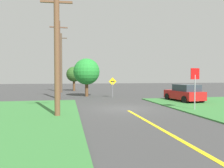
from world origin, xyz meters
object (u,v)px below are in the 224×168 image
at_px(utility_pole_far, 61,62).
at_px(oak_tree_left, 74,74).
at_px(stop_sign, 195,81).
at_px(direction_sign, 113,85).
at_px(car_on_crossroad, 184,93).
at_px(utility_pole_mid, 59,59).
at_px(utility_pole_near, 57,53).
at_px(pine_tree_center, 87,72).

height_order(utility_pole_far, oak_tree_left, utility_pole_far).
distance_m(stop_sign, direction_sign, 10.98).
relative_size(car_on_crossroad, utility_pole_mid, 0.54).
xyz_separation_m(utility_pole_near, utility_pole_far, (-0.44, 20.04, 0.76)).
distance_m(stop_sign, utility_pole_far, 21.81).
relative_size(stop_sign, utility_pole_far, 0.33).
bearing_deg(car_on_crossroad, utility_pole_far, 34.46).
distance_m(utility_pole_far, oak_tree_left, 4.26).
height_order(stop_sign, oak_tree_left, oak_tree_left).
xyz_separation_m(utility_pole_near, direction_sign, (5.49, 10.94, -2.29)).
relative_size(utility_pole_near, utility_pole_far, 0.82).
height_order(direction_sign, pine_tree_center, pine_tree_center).
height_order(utility_pole_mid, utility_pole_far, utility_pole_far).
distance_m(stop_sign, pine_tree_center, 13.84).
relative_size(utility_pole_mid, direction_sign, 3.56).
height_order(utility_pole_far, pine_tree_center, utility_pole_far).
distance_m(stop_sign, utility_pole_near, 9.36).
bearing_deg(direction_sign, utility_pole_far, 123.12).
bearing_deg(oak_tree_left, pine_tree_center, -83.38).
xyz_separation_m(stop_sign, utility_pole_mid, (-9.52, 9.40, 2.05)).
bearing_deg(direction_sign, utility_pole_mid, -171.04).
bearing_deg(car_on_crossroad, direction_sign, 42.37).
relative_size(car_on_crossroad, utility_pole_near, 0.61).
bearing_deg(pine_tree_center, utility_pole_mid, -137.43).
bearing_deg(car_on_crossroad, stop_sign, 153.19).
bearing_deg(direction_sign, stop_sign, -70.27).
bearing_deg(stop_sign, direction_sign, -82.67).
distance_m(utility_pole_mid, pine_tree_center, 4.33).
xyz_separation_m(car_on_crossroad, utility_pole_far, (-11.67, 14.49, 3.65)).
distance_m(oak_tree_left, pine_tree_center, 10.64).
bearing_deg(utility_pole_near, car_on_crossroad, 26.28).
distance_m(utility_pole_far, pine_tree_center, 8.02).
relative_size(utility_pole_mid, oak_tree_left, 2.00).
height_order(stop_sign, utility_pole_near, utility_pole_near).
relative_size(utility_pole_near, oak_tree_left, 1.79).
xyz_separation_m(direction_sign, pine_tree_center, (-2.75, 1.90, 1.53)).
distance_m(stop_sign, oak_tree_left, 24.05).
distance_m(car_on_crossroad, direction_sign, 7.89).
bearing_deg(utility_pole_mid, pine_tree_center, 42.57).
xyz_separation_m(utility_pole_mid, utility_pole_far, (-0.12, 10.02, 0.34)).
height_order(utility_pole_mid, direction_sign, utility_pole_mid).
bearing_deg(oak_tree_left, utility_pole_far, -120.19).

